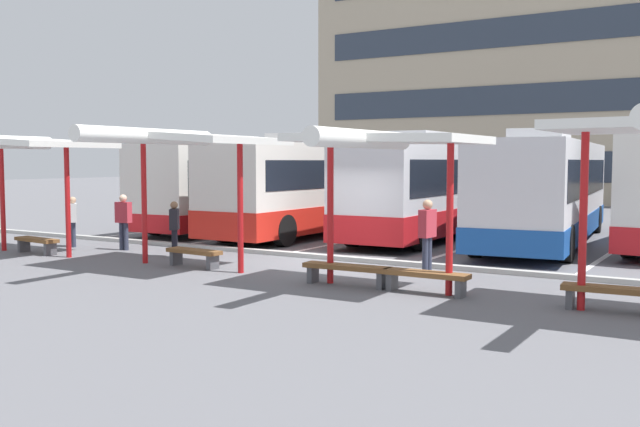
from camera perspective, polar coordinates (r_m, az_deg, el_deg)
name	(u,v)px	position (r m, az deg, el deg)	size (l,w,h in m)	color
ground_plane	(331,262)	(18.69, 0.87, -3.93)	(160.00, 160.00, 0.00)	slate
terminal_building	(591,41)	(51.06, 20.85, 12.75)	(35.18, 10.80, 23.60)	tan
coach_bus_0	(247,185)	(28.49, -5.85, 2.26)	(3.03, 11.42, 3.59)	silver
coach_bus_1	(322,188)	(26.16, 0.18, 2.03)	(2.69, 11.79, 3.59)	silver
coach_bus_2	(431,190)	(24.87, 8.87, 1.90)	(2.75, 10.60, 3.60)	silver
coach_bus_3	(546,191)	(23.96, 17.61, 1.70)	(3.71, 12.04, 3.60)	silver
lane_stripe_0	(220,223)	(30.60, -7.99, -0.77)	(0.16, 14.00, 0.01)	white
lane_stripe_1	(299,228)	(28.27, -1.73, -1.14)	(0.16, 14.00, 0.01)	white
lane_stripe_2	(389,233)	(26.33, 5.55, -1.56)	(0.16, 14.00, 0.01)	white
lane_stripe_3	(495,239)	(24.88, 13.84, -2.00)	(0.16, 14.00, 0.01)	white
lane_stripe_4	(621,246)	(24.01, 22.93, -2.43)	(0.16, 14.00, 0.01)	white
waiting_shelter_0	(24,145)	(21.63, -22.63, 5.12)	(3.86, 4.85, 3.38)	red
bench_0	(37,242)	(21.95, -21.73, -2.13)	(1.70, 0.59, 0.45)	brown
waiting_shelter_1	(181,140)	(17.65, -11.03, 5.83)	(4.12, 5.04, 3.47)	red
bench_1	(194,254)	(18.08, -10.06, -3.20)	(1.63, 0.56, 0.45)	brown
waiting_shelter_2	(382,143)	(14.47, 5.00, 5.61)	(3.72, 4.26, 3.25)	red
bench_2	(347,270)	(15.20, 2.15, -4.52)	(1.97, 0.50, 0.45)	brown
bench_3	(426,277)	(14.43, 8.44, -5.05)	(1.79, 0.44, 0.45)	brown
bench_4	(607,293)	(13.60, 21.99, -5.92)	(1.55, 0.52, 0.45)	brown
platform_kerb	(339,258)	(19.07, 1.55, -3.58)	(44.00, 0.24, 0.12)	#ADADA8
waiting_passenger_0	(174,226)	(19.94, -11.58, -0.96)	(0.44, 0.49, 1.55)	black
waiting_passenger_1	(427,231)	(16.83, 8.59, -1.36)	(0.27, 0.53, 1.75)	#33384C
waiting_passenger_2	(123,218)	(21.93, -15.45, -0.36)	(0.50, 0.26, 1.66)	#33384C
waiting_passenger_3	(73,218)	(23.21, -19.16, -0.38)	(0.49, 0.45, 1.55)	#33384C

